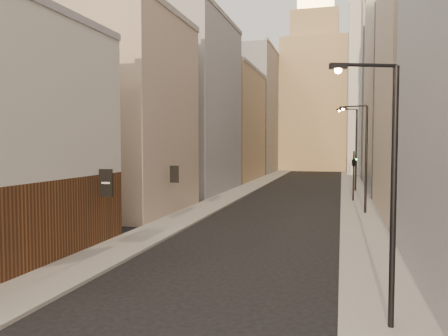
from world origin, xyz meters
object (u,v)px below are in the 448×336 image
white_tower (371,73)px  streetlamp_mid (363,152)px  streetlamp_far (354,145)px  streetlamp_near (387,181)px  clock_tower (315,90)px  traffic_light_right (354,163)px

white_tower → streetlamp_mid: white_tower is taller
streetlamp_far → streetlamp_near: bearing=-113.3°
clock_tower → traffic_light_right: 56.86m
clock_tower → streetlamp_far: clock_tower is taller
white_tower → streetlamp_far: (-3.57, -31.23, -12.98)m
white_tower → streetlamp_near: white_tower is taller
white_tower → streetlamp_near: size_ratio=5.14×
traffic_light_right → streetlamp_near: bearing=101.4°
white_tower → streetlamp_far: bearing=-96.5°
streetlamp_far → streetlamp_mid: bearing=-112.2°
clock_tower → streetlamp_near: clock_tower is taller
white_tower → traffic_light_right: bearing=-95.4°
clock_tower → streetlamp_far: size_ratio=4.56×
streetlamp_far → traffic_light_right: bearing=-114.7°
streetlamp_mid → clock_tower: bearing=114.8°
streetlamp_near → traffic_light_right: streetlamp_near is taller
streetlamp_near → clock_tower: bearing=73.4°
clock_tower → streetlamp_far: bearing=-80.7°
traffic_light_right → streetlamp_far: bearing=-80.5°
white_tower → streetlamp_far: white_tower is taller
white_tower → streetlamp_near: 72.73m
streetlamp_far → traffic_light_right: (-0.25, -9.48, -1.74)m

